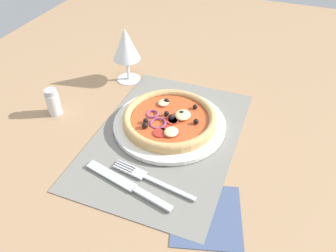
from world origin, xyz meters
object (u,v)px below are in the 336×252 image
Objects in this scene: pizza at (170,118)px; pepper_shaker at (53,102)px; knife at (127,184)px; plate at (170,124)px; napkin at (207,215)px; fork at (149,178)px; wine_glass at (126,46)px.

pizza is 28.11cm from pepper_shaker.
pepper_shaker reaches higher than knife.
plate reaches higher than napkin.
pepper_shaker is at bearing -11.99° from fork.
pizza is at bearing -130.24° from wine_glass.
wine_glass reaches higher than pizza.
pizza reaches higher than napkin.
plate is 1.72× the size of wine_glass.
pizza is 1.59× the size of napkin.
napkin is at bearing -137.37° from wine_glass.
pizza is 1.07× the size of knife.
pizza is at bearing -151.39° from plate.
fork is 0.91× the size of knife.
fork is (-16.46, -2.00, -1.91)cm from pizza.
pepper_shaker reaches higher than pizza.
pepper_shaker is (14.42, 26.35, 2.60)cm from knife.
plate is at bearing 35.89° from napkin.
napkin is (-0.77, -15.89, -0.47)cm from knife.
knife is (-19.41, 1.28, -0.26)cm from plate.
wine_glass is at bearing -51.03° from knife.
pepper_shaker is (-5.00, 27.63, 2.33)cm from plate.
knife is (-19.37, 1.31, -1.88)cm from pizza.
pizza is 24.60cm from wine_glass.
pepper_shaker is (-20.08, 9.78, -6.80)cm from wine_glass.
fork is 38.50cm from wine_glass.
napkin is (-20.18, -14.61, -0.74)cm from plate.
knife is 1.33× the size of wine_glass.
wine_glass is 1.11× the size of napkin.
plate is 28.18cm from pepper_shaker.
napkin is at bearing -144.11° from plate.
fork is at bearing -147.83° from wine_glass.
pizza is 24.97cm from napkin.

